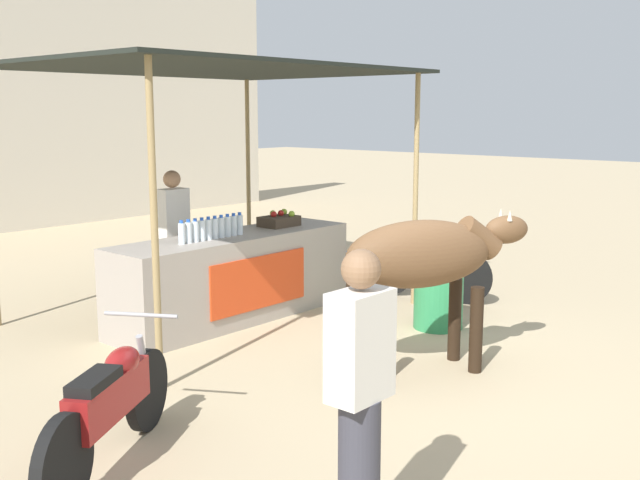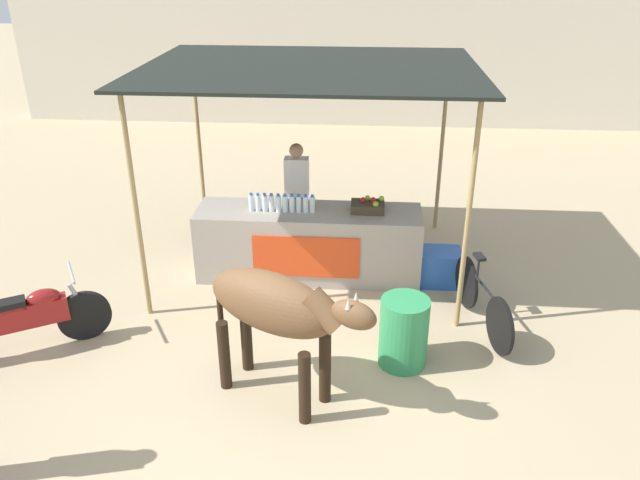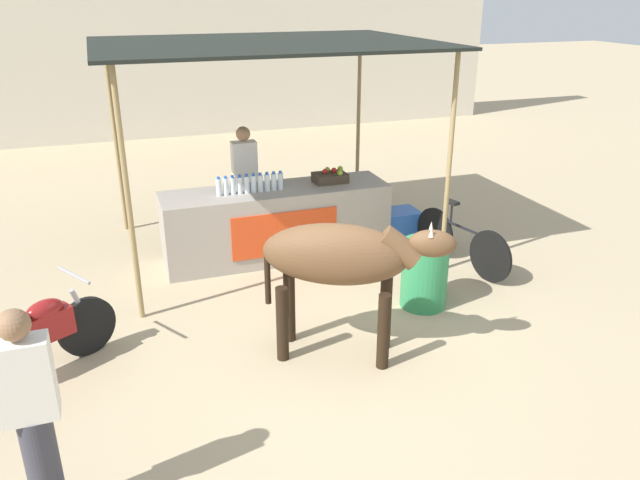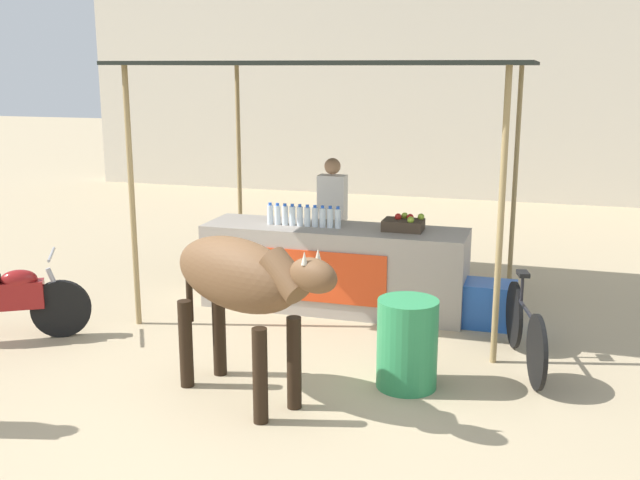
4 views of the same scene
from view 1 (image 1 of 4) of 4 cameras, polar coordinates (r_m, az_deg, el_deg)
name	(u,v)px [view 1 (image 1 of 4)]	position (r m, az deg, el deg)	size (l,w,h in m)	color
ground_plane	(394,360)	(7.15, 5.64, -9.12)	(60.00, 60.00, 0.00)	tan
stall_counter	(234,277)	(8.43, -6.56, -2.82)	(3.00, 0.82, 0.96)	#9E9389
stall_awning	(212,78)	(8.47, -8.26, 12.13)	(4.20, 3.20, 2.79)	black
water_bottle_row	(212,229)	(8.06, -8.25, 0.86)	(0.88, 0.07, 0.25)	silver
fruit_crate	(279,220)	(8.91, -3.13, 1.51)	(0.44, 0.32, 0.18)	#3F3326
vendor_behind_counter	(174,240)	(8.78, -11.07, 0.02)	(0.34, 0.22, 1.65)	#383842
cooler_box	(340,274)	(9.66, 1.53, -2.60)	(0.60, 0.44, 0.48)	blue
water_barrel	(439,292)	(8.15, 9.02, -3.93)	(0.53, 0.53, 0.79)	#2D8C51
cow	(426,259)	(6.64, 8.07, -1.42)	(1.78, 1.17, 1.44)	brown
motorcycle_parked	(111,403)	(5.19, -15.66, -11.87)	(1.59, 1.02, 0.90)	black
bicycle_leaning	(426,272)	(9.36, 8.06, -2.41)	(0.43, 1.62, 0.85)	black
passerby_on_street	(360,404)	(3.88, 3.05, -12.41)	(0.34, 0.22, 1.65)	#383842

